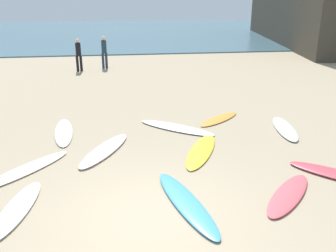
% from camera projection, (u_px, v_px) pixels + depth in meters
% --- Properties ---
extents(ground_plane, '(120.00, 120.00, 0.00)m').
position_uv_depth(ground_plane, '(148.00, 218.00, 6.50)').
color(ground_plane, tan).
extents(ocean_water, '(120.00, 40.00, 0.08)m').
position_uv_depth(ocean_water, '(115.00, 31.00, 43.64)').
color(ocean_water, '#426675').
rests_on(ocean_water, ground_plane).
extents(surfboard_0, '(1.77, 1.83, 0.07)m').
position_uv_depth(surfboard_0, '(289.00, 194.00, 7.22)').
color(surfboard_0, '#E2545D').
rests_on(surfboard_0, ground_plane).
extents(surfboard_1, '(1.59, 2.38, 0.09)m').
position_uv_depth(surfboard_1, '(105.00, 150.00, 9.32)').
color(surfboard_1, silver).
rests_on(surfboard_1, ground_plane).
extents(surfboard_2, '(0.82, 2.10, 0.08)m').
position_uv_depth(surfboard_2, '(17.00, 208.00, 6.74)').
color(surfboard_2, white).
rests_on(surfboard_2, ground_plane).
extents(surfboard_3, '(1.80, 1.63, 0.06)m').
position_uv_depth(surfboard_3, '(219.00, 119.00, 11.74)').
color(surfboard_3, orange).
rests_on(surfboard_3, ground_plane).
extents(surfboard_4, '(1.06, 2.63, 0.08)m').
position_uv_depth(surfboard_4, '(186.00, 202.00, 6.94)').
color(surfboard_4, '#449BE0').
rests_on(surfboard_4, ground_plane).
extents(surfboard_5, '(2.33, 2.11, 0.08)m').
position_uv_depth(surfboard_5, '(176.00, 128.00, 10.94)').
color(surfboard_5, white).
rests_on(surfboard_5, ground_plane).
extents(surfboard_6, '(1.96, 2.18, 0.06)m').
position_uv_depth(surfboard_6, '(26.00, 169.00, 8.28)').
color(surfboard_6, silver).
rests_on(surfboard_6, ground_plane).
extents(surfboard_7, '(1.55, 2.41, 0.06)m').
position_uv_depth(surfboard_7, '(201.00, 151.00, 9.30)').
color(surfboard_7, yellow).
rests_on(surfboard_7, ground_plane).
extents(surfboard_9, '(0.78, 2.49, 0.07)m').
position_uv_depth(surfboard_9, '(64.00, 132.00, 10.62)').
color(surfboard_9, silver).
rests_on(surfboard_9, ground_plane).
extents(surfboard_10, '(1.00, 2.27, 0.09)m').
position_uv_depth(surfboard_10, '(285.00, 128.00, 10.86)').
color(surfboard_10, silver).
rests_on(surfboard_10, ground_plane).
extents(beachgoer_near, '(0.36, 0.36, 1.78)m').
position_uv_depth(beachgoer_near, '(104.00, 50.00, 20.14)').
color(beachgoer_near, '#1E3342').
rests_on(beachgoer_near, ground_plane).
extents(beachgoer_mid, '(0.36, 0.36, 1.74)m').
position_uv_depth(beachgoer_mid, '(78.00, 53.00, 19.29)').
color(beachgoer_mid, black).
rests_on(beachgoer_mid, ground_plane).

